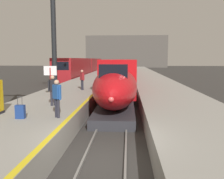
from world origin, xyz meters
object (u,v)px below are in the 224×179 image
(passenger_mid_platform, at_px, (53,88))
(regional_train_adjacent, at_px, (85,67))
(passenger_far_waiting, at_px, (82,78))
(rolling_suitcase, at_px, (20,112))
(passenger_near_edge, at_px, (57,96))
(station_column_mid, at_px, (53,25))
(highspeed_train_main, at_px, (123,70))
(departure_info_board, at_px, (50,75))

(passenger_mid_platform, bearing_deg, regional_train_adjacent, 97.36)
(passenger_far_waiting, xyz_separation_m, rolling_suitcase, (-0.82, -10.23, -0.69))
(passenger_near_edge, xyz_separation_m, passenger_mid_platform, (-1.05, 2.79, 0.00))
(station_column_mid, height_order, passenger_mid_platform, station_column_mid)
(highspeed_train_main, relative_size, passenger_mid_platform, 33.98)
(rolling_suitcase, xyz_separation_m, departure_info_board, (-0.66, 6.39, 1.20))
(passenger_mid_platform, xyz_separation_m, passenger_far_waiting, (0.30, 7.16, 0.00))
(regional_train_adjacent, relative_size, departure_info_board, 17.26)
(regional_train_adjacent, xyz_separation_m, passenger_far_waiting, (5.05, -29.60, -0.09))
(departure_info_board, bearing_deg, passenger_mid_platform, -70.39)
(station_column_mid, bearing_deg, regional_train_adjacent, 94.51)
(passenger_near_edge, distance_m, departure_info_board, 6.53)
(highspeed_train_main, xyz_separation_m, passenger_far_waiting, (-3.05, -19.36, 0.09))
(regional_train_adjacent, distance_m, passenger_near_edge, 39.97)
(passenger_near_edge, bearing_deg, highspeed_train_main, 85.50)
(passenger_far_waiting, bearing_deg, passenger_mid_platform, -92.43)
(regional_train_adjacent, distance_m, rolling_suitcase, 40.06)
(passenger_near_edge, height_order, rolling_suitcase, passenger_near_edge)
(station_column_mid, height_order, passenger_near_edge, station_column_mid)
(highspeed_train_main, xyz_separation_m, passenger_near_edge, (-2.31, -29.31, 0.09))
(highspeed_train_main, relative_size, passenger_far_waiting, 33.98)
(passenger_mid_platform, bearing_deg, rolling_suitcase, -99.63)
(regional_train_adjacent, distance_m, station_column_mid, 28.34)
(station_column_mid, bearing_deg, departure_info_board, -76.22)
(rolling_suitcase, bearing_deg, departure_info_board, 95.94)
(highspeed_train_main, xyz_separation_m, station_column_mid, (-5.90, -17.65, 4.72))
(passenger_mid_platform, distance_m, passenger_far_waiting, 7.17)
(passenger_near_edge, relative_size, rolling_suitcase, 1.72)
(regional_train_adjacent, bearing_deg, passenger_far_waiting, -80.32)
(regional_train_adjacent, bearing_deg, highspeed_train_main, -51.66)
(highspeed_train_main, distance_m, passenger_far_waiting, 19.60)
(station_column_mid, distance_m, departure_info_board, 7.04)
(regional_train_adjacent, xyz_separation_m, rolling_suitcase, (4.23, -39.83, -0.77))
(highspeed_train_main, height_order, passenger_near_edge, highspeed_train_main)
(passenger_near_edge, bearing_deg, station_column_mid, 107.13)
(passenger_near_edge, bearing_deg, passenger_mid_platform, 110.61)
(regional_train_adjacent, bearing_deg, station_column_mid, -85.49)
(passenger_far_waiting, bearing_deg, departure_info_board, -111.20)
(passenger_near_edge, distance_m, passenger_far_waiting, 9.98)
(passenger_near_edge, distance_m, rolling_suitcase, 1.73)
(passenger_near_edge, relative_size, passenger_far_waiting, 1.00)
(highspeed_train_main, relative_size, departure_info_board, 27.09)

